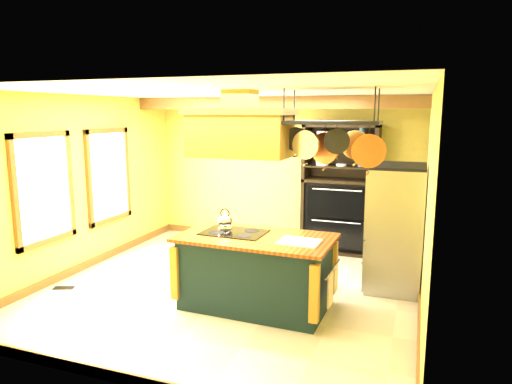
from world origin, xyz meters
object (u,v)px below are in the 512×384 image
Objects in this scene: kitchen_island at (256,271)px; range_hood at (240,130)px; pot_rack at (332,134)px; hutch at (340,203)px; refrigerator at (395,230)px.

range_hood is at bearing -177.98° from kitchen_island.
pot_rack is at bearing 0.00° from range_hood.
hutch is at bearing 79.76° from kitchen_island.
refrigerator is 1.80m from hutch.
range_hood is 3.15m from hutch.
hutch is (-1.01, 1.49, 0.05)m from refrigerator.
range_hood and pot_rack have the same top height.
range_hood reaches higher than refrigerator.
pot_rack is (1.11, 0.00, -0.03)m from range_hood.
refrigerator reaches higher than kitchen_island.
range_hood is at bearing -105.95° from hutch.
hutch reaches higher than refrigerator.
kitchen_island is 2.82m from hutch.
kitchen_island is 1.62× the size of pot_rack.
pot_rack is at bearing 1.75° from kitchen_island.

